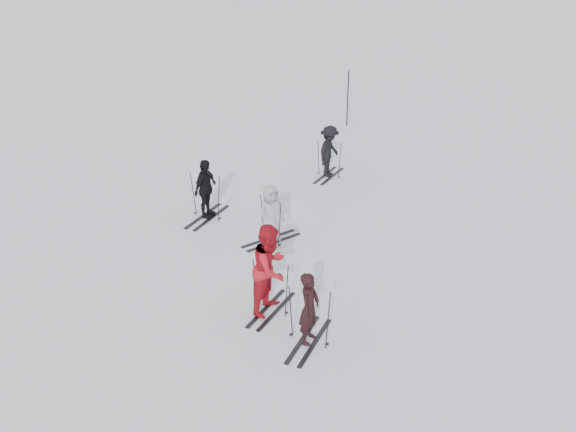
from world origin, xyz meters
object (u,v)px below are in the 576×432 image
object	(u,v)px
skier_uphill_left	(206,190)
piste_marker	(348,98)
skier_red	(271,270)
skier_uphill_far	(329,152)
skier_near_dark	(309,309)
skier_grey	(271,215)

from	to	relation	value
skier_uphill_left	piste_marker	xyz separation A→B (m)	(-0.97, 9.50, 0.27)
skier_red	piste_marker	size ratio (longest dim) A/B	0.91
skier_red	skier_uphill_far	distance (m)	7.82
skier_near_dark	skier_uphill_far	xyz separation A→B (m)	(-4.22, 7.71, 0.06)
skier_near_dark	skier_grey	xyz separation A→B (m)	(-3.14, 3.04, -0.01)
skier_grey	skier_uphill_left	distance (m)	2.30
skier_near_dark	skier_uphill_far	world-z (taller)	skier_uphill_far
skier_red	piste_marker	world-z (taller)	piste_marker
skier_near_dark	skier_red	world-z (taller)	skier_red
skier_grey	skier_uphill_left	size ratio (longest dim) A/B	0.91
skier_uphill_left	skier_uphill_far	bearing A→B (deg)	-23.83
skier_red	piste_marker	bearing A→B (deg)	15.51
skier_grey	skier_uphill_left	world-z (taller)	skier_uphill_left
skier_uphill_left	skier_grey	bearing A→B (deg)	-101.93
skier_near_dark	skier_red	distance (m)	1.37
skier_grey	skier_near_dark	bearing A→B (deg)	-115.14
skier_red	skier_grey	size ratio (longest dim) A/B	1.32
skier_near_dark	piste_marker	world-z (taller)	piste_marker
skier_near_dark	skier_uphill_far	size ratio (longest dim) A/B	0.93
skier_grey	skier_uphill_far	distance (m)	4.79
skier_grey	skier_uphill_left	xyz separation A→B (m)	(-2.30, 0.12, 0.08)
skier_uphill_far	piste_marker	world-z (taller)	piste_marker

